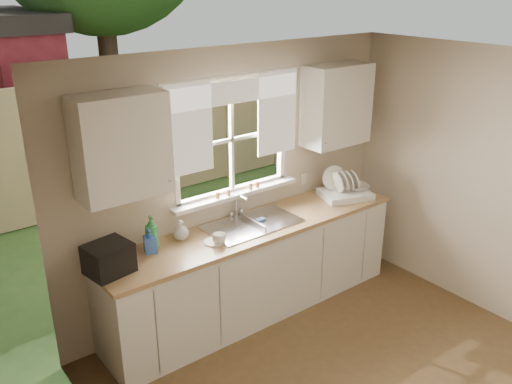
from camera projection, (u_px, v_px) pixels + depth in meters
room_walls at (414, 270)px, 3.58m from camera, size 3.62×4.02×2.50m
ceiling at (428, 76)px, 3.16m from camera, size 3.60×4.00×0.02m
window at (233, 157)px, 5.00m from camera, size 1.38×0.16×1.06m
curtains at (235, 111)px, 4.80m from camera, size 1.50×0.03×0.81m
base_cabinets at (254, 270)px, 5.16m from camera, size 3.00×0.62×0.87m
countertop at (254, 227)px, 4.99m from camera, size 3.04×0.65×0.04m
upper_cabinet_left at (121, 146)px, 4.09m from camera, size 0.70×0.33×0.80m
upper_cabinet_right at (337, 105)px, 5.39m from camera, size 0.70×0.33×0.80m
wall_outlet at (303, 179)px, 5.64m from camera, size 0.08×0.01×0.12m
sill_jars at (239, 189)px, 5.08m from camera, size 0.50×0.04×0.06m
sink at (252, 231)px, 5.03m from camera, size 0.88×0.52×0.40m
dish_rack at (345, 191)px, 5.60m from camera, size 0.59×0.51×0.31m
bowl at (358, 187)px, 5.63m from camera, size 0.29×0.29×0.05m
soap_bottle_a at (151, 233)px, 4.49m from camera, size 0.13×0.13×0.30m
soap_bottle_b at (150, 241)px, 4.46m from camera, size 0.12×0.12×0.22m
soap_bottle_c at (181, 230)px, 4.69m from camera, size 0.18×0.18×0.17m
saucer at (214, 242)px, 4.66m from camera, size 0.18×0.18×0.01m
cup at (219, 239)px, 4.62m from camera, size 0.15×0.15×0.09m
black_appliance at (109, 259)px, 4.15m from camera, size 0.37×0.33×0.24m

